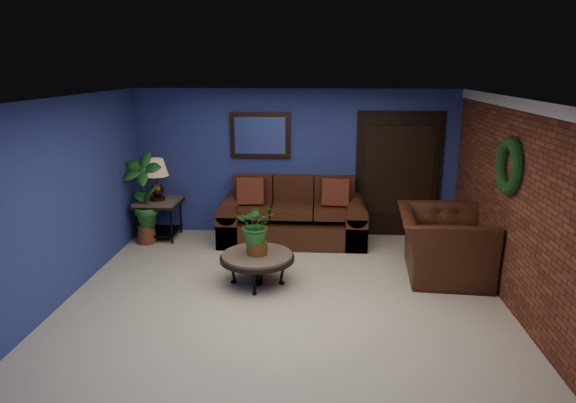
# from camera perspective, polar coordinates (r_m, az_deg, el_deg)

# --- Properties ---
(floor) EXTENTS (5.50, 5.50, 0.00)m
(floor) POSITION_cam_1_polar(r_m,az_deg,el_deg) (6.80, -0.24, -10.03)
(floor) COLOR beige
(floor) RESTS_ON ground
(wall_back) EXTENTS (5.50, 0.04, 2.50)m
(wall_back) POSITION_cam_1_polar(r_m,az_deg,el_deg) (8.81, 0.84, 4.32)
(wall_back) COLOR navy
(wall_back) RESTS_ON ground
(wall_left) EXTENTS (0.04, 5.00, 2.50)m
(wall_left) POSITION_cam_1_polar(r_m,az_deg,el_deg) (7.11, -22.97, 0.55)
(wall_left) COLOR navy
(wall_left) RESTS_ON ground
(wall_right_brick) EXTENTS (0.04, 5.00, 2.50)m
(wall_right_brick) POSITION_cam_1_polar(r_m,az_deg,el_deg) (6.78, 23.63, -0.18)
(wall_right_brick) COLOR brown
(wall_right_brick) RESTS_ON ground
(ceiling) EXTENTS (5.50, 5.00, 0.02)m
(ceiling) POSITION_cam_1_polar(r_m,az_deg,el_deg) (6.18, -0.27, 11.50)
(ceiling) COLOR white
(ceiling) RESTS_ON wall_back
(crown_molding) EXTENTS (0.03, 5.00, 0.14)m
(crown_molding) POSITION_cam_1_polar(r_m,az_deg,el_deg) (6.59, 24.45, 9.79)
(crown_molding) COLOR white
(crown_molding) RESTS_ON wall_right_brick
(wall_mirror) EXTENTS (1.02, 0.06, 0.77)m
(wall_mirror) POSITION_cam_1_polar(r_m,az_deg,el_deg) (8.75, -3.12, 7.34)
(wall_mirror) COLOR #3C2012
(wall_mirror) RESTS_ON wall_back
(closet_door) EXTENTS (1.44, 0.06, 2.18)m
(closet_door) POSITION_cam_1_polar(r_m,az_deg,el_deg) (8.91, 12.15, 2.80)
(closet_door) COLOR black
(closet_door) RESTS_ON wall_back
(wreath) EXTENTS (0.16, 0.72, 0.72)m
(wreath) POSITION_cam_1_polar(r_m,az_deg,el_deg) (6.71, 23.40, 3.66)
(wreath) COLOR black
(wreath) RESTS_ON wall_right_brick
(sofa) EXTENTS (2.41, 1.04, 1.08)m
(sofa) POSITION_cam_1_polar(r_m,az_deg,el_deg) (8.63, 0.57, -2.03)
(sofa) COLOR #421E12
(sofa) RESTS_ON ground
(coffee_table) EXTENTS (1.00, 1.00, 0.43)m
(coffee_table) POSITION_cam_1_polar(r_m,az_deg,el_deg) (6.91, -3.44, -6.29)
(coffee_table) COLOR #514D47
(coffee_table) RESTS_ON ground
(end_table) EXTENTS (0.73, 0.73, 0.67)m
(end_table) POSITION_cam_1_polar(r_m,az_deg,el_deg) (8.96, -14.19, -0.79)
(end_table) COLOR #514D47
(end_table) RESTS_ON ground
(table_lamp) EXTENTS (0.41, 0.41, 0.68)m
(table_lamp) POSITION_cam_1_polar(r_m,az_deg,el_deg) (8.82, -14.43, 2.93)
(table_lamp) COLOR #3C2012
(table_lamp) RESTS_ON end_table
(side_chair) EXTENTS (0.46, 0.46, 1.03)m
(side_chair) POSITION_cam_1_polar(r_m,az_deg,el_deg) (8.59, 3.29, -0.56)
(side_chair) COLOR #583519
(side_chair) RESTS_ON ground
(armchair) EXTENTS (1.33, 1.49, 0.91)m
(armchair) POSITION_cam_1_polar(r_m,az_deg,el_deg) (7.49, 16.84, -4.55)
(armchair) COLOR #421E12
(armchair) RESTS_ON ground
(coffee_plant) EXTENTS (0.54, 0.48, 0.70)m
(coffee_plant) POSITION_cam_1_polar(r_m,az_deg,el_deg) (6.77, -3.50, -2.82)
(coffee_plant) COLOR brown
(coffee_plant) RESTS_ON coffee_table
(floor_plant) EXTENTS (0.39, 0.33, 0.81)m
(floor_plant) POSITION_cam_1_polar(r_m,az_deg,el_deg) (8.62, 16.43, -2.25)
(floor_plant) COLOR brown
(floor_plant) RESTS_ON ground
(tall_plant) EXTENTS (0.74, 0.57, 1.51)m
(tall_plant) POSITION_cam_1_polar(r_m,az_deg,el_deg) (8.70, -15.74, 0.71)
(tall_plant) COLOR brown
(tall_plant) RESTS_ON ground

